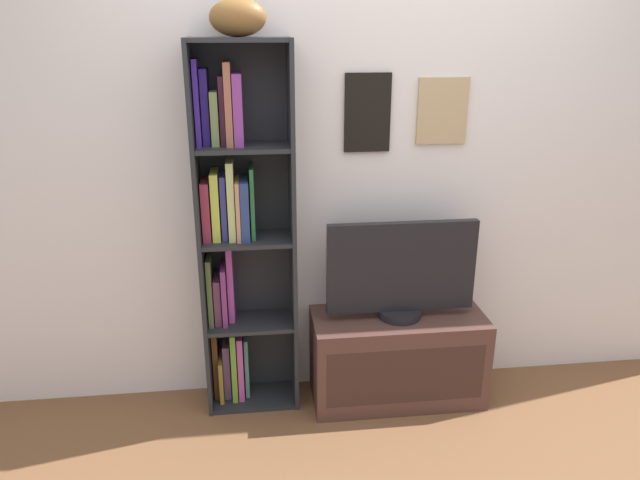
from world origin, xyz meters
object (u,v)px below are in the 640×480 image
(football, at_px, (237,17))
(television, at_px, (402,271))
(bookshelf, at_px, (237,235))
(tv_stand, at_px, (397,357))

(football, bearing_deg, television, -4.77)
(bookshelf, height_order, television, bookshelf)
(football, height_order, tv_stand, football)
(bookshelf, bearing_deg, football, -30.43)
(bookshelf, distance_m, tv_stand, 1.07)
(tv_stand, distance_m, television, 0.49)
(football, xyz_separation_m, tv_stand, (0.76, -0.06, -1.68))
(football, relative_size, television, 0.33)
(television, bearing_deg, tv_stand, -90.00)
(bookshelf, xyz_separation_m, television, (0.81, -0.09, -0.19))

